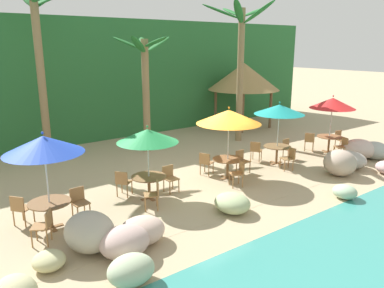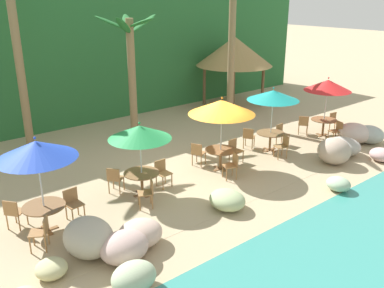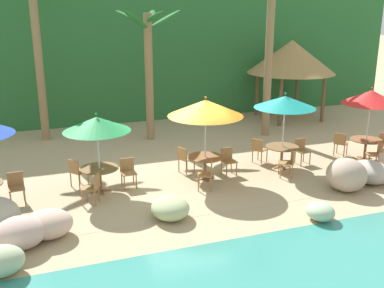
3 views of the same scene
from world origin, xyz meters
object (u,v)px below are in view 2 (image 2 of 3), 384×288
(umbrella_blue, at_px, (36,150))
(chair_teal_left, at_px, (283,145))
(palm_tree_third, at_px, (232,29))
(dining_table_blue, at_px, (44,210))
(chair_blue_inland, at_px, (14,212))
(dining_table_orange, at_px, (221,153))
(chair_orange_inland, at_px, (198,152))
(chair_red_seaward, at_px, (334,121))
(dining_table_green, at_px, (142,176))
(chair_teal_inland, at_px, (249,136))
(umbrella_orange, at_px, (222,107))
(chair_orange_left, at_px, (232,164))
(umbrella_teal, at_px, (273,95))
(chair_teal_seaward, at_px, (281,133))
(palapa_hut, at_px, (234,51))
(chair_green_inland, at_px, (115,178))
(palm_tree_second, at_px, (131,59))
(chair_red_left, at_px, (337,130))
(umbrella_red, at_px, (328,85))
(chair_blue_seaward, at_px, (73,202))
(chair_green_seaward, at_px, (162,171))
(dining_table_red, at_px, (324,122))
(chair_blue_left, at_px, (42,231))
(palm_tree_nearest, at_px, (15,28))
(dining_table_teal, at_px, (270,136))
(chair_green_left, at_px, (148,191))
(chair_red_inland, at_px, (303,124))
(umbrella_green, at_px, (140,132))

(umbrella_blue, relative_size, chair_teal_left, 3.02)
(palm_tree_third, bearing_deg, dining_table_blue, -159.04)
(chair_blue_inland, distance_m, dining_table_orange, 6.97)
(dining_table_blue, height_order, dining_table_orange, same)
(chair_orange_inland, bearing_deg, chair_red_seaward, -6.73)
(dining_table_green, height_order, chair_teal_inland, chair_teal_inland)
(chair_blue_inland, distance_m, palm_tree_third, 12.32)
(umbrella_orange, bearing_deg, umbrella_blue, -178.94)
(chair_orange_left, distance_m, umbrella_teal, 3.62)
(chair_teal_seaward, height_order, chair_teal_left, same)
(umbrella_blue, distance_m, palapa_hut, 14.53)
(chair_green_inland, bearing_deg, palm_tree_second, 51.65)
(chair_orange_inland, height_order, chair_orange_left, same)
(dining_table_blue, relative_size, dining_table_green, 1.00)
(umbrella_orange, relative_size, chair_teal_left, 3.03)
(umbrella_blue, bearing_deg, chair_red_left, -3.91)
(umbrella_orange, xyz_separation_m, palapa_hut, (6.72, 6.19, 0.67))
(chair_teal_inland, relative_size, umbrella_red, 0.34)
(chair_blue_seaward, relative_size, chair_green_seaward, 1.00)
(dining_table_red, height_order, palm_tree_second, palm_tree_second)
(chair_orange_left, xyz_separation_m, umbrella_teal, (3.04, 0.96, 1.73))
(chair_blue_left, distance_m, dining_table_green, 3.62)
(chair_orange_inland, xyz_separation_m, umbrella_teal, (3.23, -0.61, 1.73))
(palm_tree_second, bearing_deg, palm_tree_nearest, 161.50)
(chair_blue_inland, height_order, chair_red_seaward, same)
(chair_blue_inland, bearing_deg, dining_table_blue, -46.02)
(palapa_hut, bearing_deg, dining_table_teal, -122.85)
(chair_blue_left, bearing_deg, palm_tree_third, 23.77)
(chair_green_seaward, relative_size, chair_orange_inland, 1.00)
(chair_teal_seaward, distance_m, chair_red_seaward, 3.24)
(chair_orange_left, bearing_deg, chair_teal_inland, 33.00)
(chair_teal_inland, distance_m, palm_tree_nearest, 9.68)
(chair_green_seaward, height_order, chair_orange_left, same)
(dining_table_blue, relative_size, umbrella_red, 0.43)
(dining_table_red, distance_m, palm_tree_nearest, 12.97)
(chair_orange_left, xyz_separation_m, chair_teal_seaward, (3.88, 1.10, 0.00))
(dining_table_blue, height_order, chair_blue_seaward, chair_blue_seaward)
(umbrella_orange, bearing_deg, palapa_hut, 42.66)
(chair_blue_left, bearing_deg, palm_tree_second, 43.04)
(chair_teal_inland, distance_m, palapa_hut, 7.37)
(chair_green_left, xyz_separation_m, chair_orange_inland, (3.12, 1.47, 0.00))
(chair_green_inland, height_order, chair_orange_left, same)
(chair_teal_seaward, distance_m, chair_red_inland, 1.79)
(chair_blue_left, height_order, umbrella_red, umbrella_red)
(umbrella_green, bearing_deg, palm_tree_third, 27.33)
(dining_table_orange, xyz_separation_m, chair_red_seaward, (6.86, -0.12, -0.10))
(chair_blue_inland, xyz_separation_m, umbrella_red, (12.96, -0.63, 1.72))
(palm_tree_nearest, bearing_deg, umbrella_blue, -106.19)
(umbrella_green, height_order, chair_green_left, umbrella_green)
(chair_orange_left, height_order, chair_red_inland, same)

